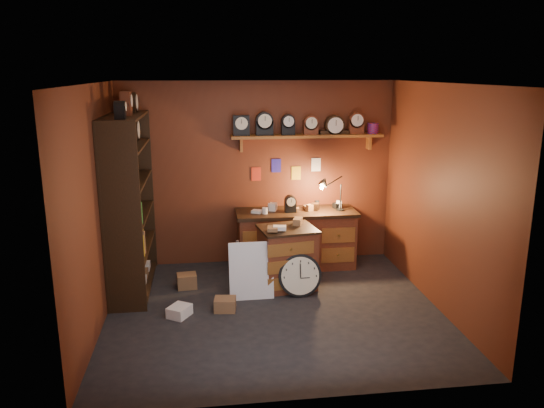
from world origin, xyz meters
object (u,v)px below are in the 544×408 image
(workbench, at_px, (296,236))
(big_round_clock, at_px, (300,276))
(low_cabinet, at_px, (287,255))
(shelving_unit, at_px, (127,197))

(workbench, bearing_deg, big_round_clock, -97.28)
(low_cabinet, height_order, big_round_clock, low_cabinet)
(low_cabinet, bearing_deg, big_round_clock, -79.40)
(low_cabinet, distance_m, big_round_clock, 0.37)
(workbench, height_order, low_cabinet, workbench)
(low_cabinet, bearing_deg, shelving_unit, 163.56)
(shelving_unit, bearing_deg, big_round_clock, -14.56)
(shelving_unit, distance_m, workbench, 2.49)
(workbench, height_order, big_round_clock, workbench)
(big_round_clock, bearing_deg, workbench, 82.72)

